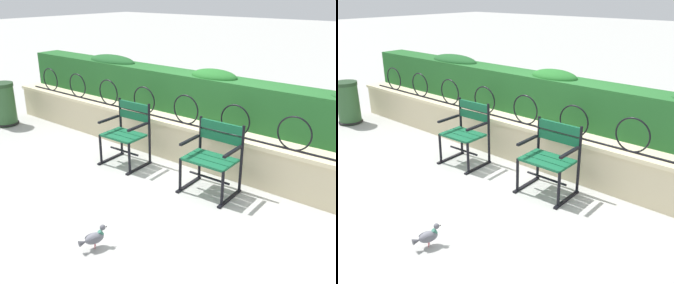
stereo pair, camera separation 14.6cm
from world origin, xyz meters
The scene contains 8 objects.
ground_plane centered at (0.00, 0.00, 0.00)m, with size 60.00×60.00×0.00m, color #ADADA8.
stone_wall centered at (0.00, 0.73, 0.29)m, with size 8.09×0.41×0.58m.
iron_arch_fence centered at (-0.16, 0.65, 0.77)m, with size 7.53×0.02×0.42m.
hedge_row centered at (-0.02, 1.14, 0.91)m, with size 7.93×0.46×0.71m.
park_chair_left centered at (-0.82, 0.14, 0.47)m, with size 0.60×0.54×0.88m.
park_chair_right centered at (0.57, 0.19, 0.47)m, with size 0.64×0.53×0.86m.
pigeon_near_chairs centered at (0.31, -1.51, 0.11)m, with size 0.16×0.28×0.22m.
trash_bin centered at (-3.76, -0.04, 0.37)m, with size 0.44×0.44×0.78m.
Camera 1 is at (2.79, -3.49, 2.32)m, focal length 41.24 mm.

